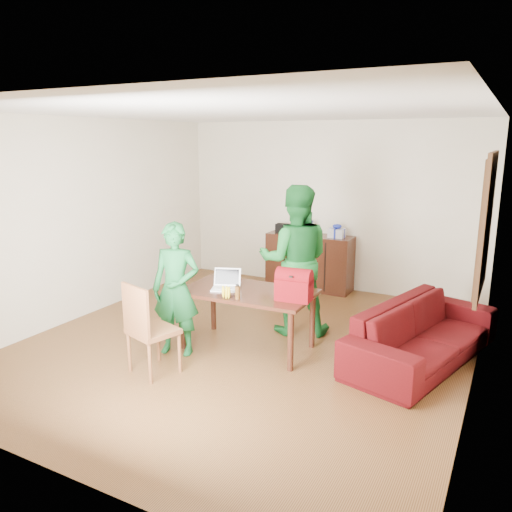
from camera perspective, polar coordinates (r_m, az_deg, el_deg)
The scene contains 10 objects.
room at distance 5.84m, azimuth -0.43°, elevation 2.33°, with size 5.20×5.70×2.90m.
table at distance 5.79m, azimuth -0.92°, elevation -4.77°, with size 1.54×0.90×0.71m.
chair at distance 5.42m, azimuth -11.72°, elevation -10.12°, with size 0.55×0.54×0.99m.
person_near at distance 5.71m, azimuth -9.12°, elevation -3.76°, with size 0.55×0.36×1.52m, color #15622C.
person_far at distance 6.23m, azimuth 4.48°, elevation -0.48°, with size 0.91×0.71×1.88m, color #166325.
laptop at distance 5.80m, azimuth -3.52°, elevation -3.44°, with size 0.37×0.32×0.22m.
bananas at distance 5.50m, azimuth -3.43°, elevation -4.56°, with size 0.14×0.09×0.05m, color gold, non-canonical shape.
bottle at distance 5.45m, azimuth -2.12°, elevation -4.10°, with size 0.06×0.06×0.17m, color #5A3614.
red_bag at distance 5.41m, azimuth 4.37°, elevation -3.63°, with size 0.38×0.22×0.28m, color maroon.
sofa at distance 5.87m, azimuth 18.56°, elevation -8.36°, with size 2.19×0.86×0.64m, color #3A0714.
Camera 1 is at (2.72, -4.92, 2.41)m, focal length 35.00 mm.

